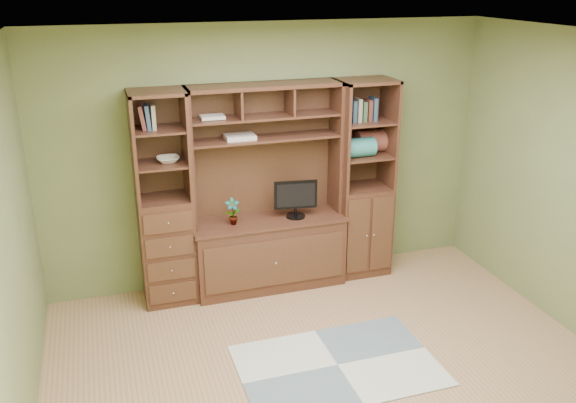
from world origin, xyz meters
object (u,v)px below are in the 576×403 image
object	(u,v)px
center_hutch	(268,191)
right_tower	(363,180)
monitor	(296,192)
left_tower	(164,200)

from	to	relation	value
center_hutch	right_tower	xyz separation A→B (m)	(1.02, 0.04, 0.00)
right_tower	center_hutch	bearing A→B (deg)	-177.77
right_tower	monitor	xyz separation A→B (m)	(-0.75, -0.07, -0.03)
center_hutch	right_tower	distance (m)	1.03
center_hutch	right_tower	size ratio (longest dim) A/B	1.00
monitor	center_hutch	bearing A→B (deg)	-179.28
center_hutch	monitor	distance (m)	0.28
left_tower	right_tower	world-z (taller)	same
right_tower	monitor	size ratio (longest dim) A/B	3.92
center_hutch	right_tower	bearing A→B (deg)	2.23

